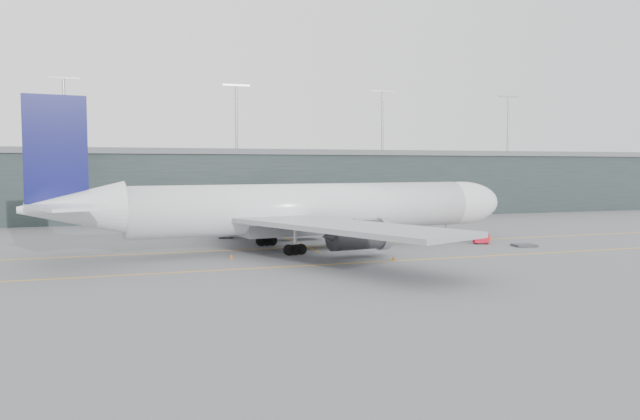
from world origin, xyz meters
name	(u,v)px	position (x,y,z in m)	size (l,w,h in m)	color
ground	(267,245)	(0.00, 0.00, 0.00)	(320.00, 320.00, 0.00)	#5A5B5F
taxiline_a	(273,248)	(0.00, -4.00, 0.01)	(160.00, 0.25, 0.02)	orange
taxiline_b	(308,265)	(0.00, -20.00, 0.01)	(160.00, 0.25, 0.02)	orange
taxiline_lead_main	(267,231)	(5.00, 20.00, 0.01)	(0.25, 60.00, 0.02)	orange
terminal	(208,183)	(0.00, 58.00, 7.62)	(240.00, 36.00, 29.00)	#1E2A28
main_aircraft	(305,209)	(4.22, -5.52, 5.55)	(70.48, 65.74, 19.76)	silver
jet_bridge	(335,204)	(18.88, 22.63, 4.35)	(7.24, 42.58, 5.82)	#2D2E33
gse_cart	(481,238)	(30.46, -8.87, 0.82)	(2.47, 1.93, 1.48)	red
baggage_dolly	(524,245)	(34.65, -13.49, 0.18)	(3.07, 2.46, 0.31)	#333237
uld_a	(224,233)	(-4.44, 10.27, 0.94)	(1.98, 1.60, 1.78)	#3A3A3F
uld_b	(226,233)	(-4.08, 10.55, 0.87)	(2.09, 1.81, 1.66)	#3A3A3F
uld_c	(256,231)	(0.91, 10.79, 0.95)	(2.43, 2.20, 1.81)	#3A3A3F
cone_nose	(490,238)	(34.85, -4.57, 0.32)	(0.41, 0.41, 0.65)	#FE390E
cone_wing_stbd	(393,258)	(11.19, -19.43, 0.32)	(0.41, 0.41, 0.65)	#CF6C0B
cone_wing_port	(302,234)	(8.34, 9.72, 0.34)	(0.42, 0.42, 0.67)	#CB6A0B
cone_tail	(231,256)	(-7.41, -11.80, 0.32)	(0.40, 0.40, 0.63)	#CE520B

